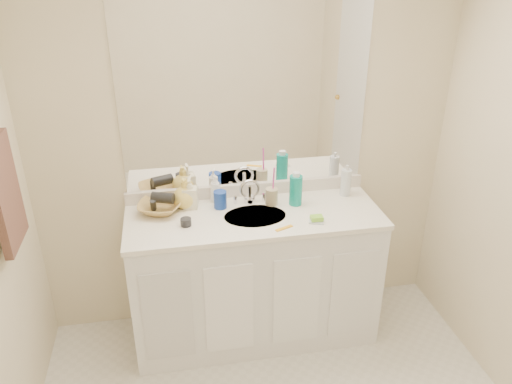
{
  "coord_description": "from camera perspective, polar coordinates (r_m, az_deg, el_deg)",
  "views": [
    {
      "loc": [
        -0.48,
        -1.54,
        2.29
      ],
      "look_at": [
        0.0,
        0.97,
        1.05
      ],
      "focal_mm": 35.0,
      "sensor_mm": 36.0,
      "label": 1
    }
  ],
  "objects": [
    {
      "name": "green_soap",
      "position": [
        2.89,
        6.95,
        -2.97
      ],
      "size": [
        0.07,
        0.05,
        0.03
      ],
      "primitive_type": "cube",
      "rotation": [
        0.0,
        0.0,
        -0.03
      ],
      "color": "#89D834",
      "rests_on": "soap_dish"
    },
    {
      "name": "tan_cup",
      "position": [
        3.06,
        1.79,
        -0.51
      ],
      "size": [
        0.09,
        0.09,
        0.1
      ],
      "primitive_type": "cylinder",
      "rotation": [
        0.0,
        0.0,
        0.28
      ],
      "color": "tan",
      "rests_on": "countertop"
    },
    {
      "name": "soap_bottle_cream",
      "position": [
        3.03,
        -7.55,
        -0.08
      ],
      "size": [
        0.1,
        0.1,
        0.19
      ],
      "primitive_type": "imported",
      "rotation": [
        0.0,
        0.0,
        -0.16
      ],
      "color": "#FCF4CD",
      "rests_on": "countertop"
    },
    {
      "name": "mouthwash_bottle",
      "position": [
        3.05,
        4.56,
        0.2
      ],
      "size": [
        0.1,
        0.1,
        0.19
      ],
      "primitive_type": "cylinder",
      "rotation": [
        0.0,
        0.0,
        0.33
      ],
      "color": "#0C9586",
      "rests_on": "countertop"
    },
    {
      "name": "countertop",
      "position": [
        2.97,
        -0.18,
        -2.8
      ],
      "size": [
        1.52,
        0.57,
        0.03
      ],
      "primitive_type": "cube",
      "color": "white",
      "rests_on": "vanity_cabinet"
    },
    {
      "name": "blue_mug",
      "position": [
        3.02,
        -4.11,
        -0.88
      ],
      "size": [
        0.09,
        0.09,
        0.11
      ],
      "primitive_type": "cylinder",
      "rotation": [
        0.0,
        0.0,
        0.17
      ],
      "color": "#173CA4",
      "rests_on": "countertop"
    },
    {
      "name": "soap_bottle_yellow",
      "position": [
        3.04,
        -8.14,
        -0.11
      ],
      "size": [
        0.16,
        0.16,
        0.19
      ],
      "primitive_type": "imported",
      "rotation": [
        0.0,
        0.0,
        -0.13
      ],
      "color": "#F7D860",
      "rests_on": "countertop"
    },
    {
      "name": "hand_towel",
      "position": [
        2.65,
        -26.7,
        -0.15
      ],
      "size": [
        0.04,
        0.32,
        0.55
      ],
      "primitive_type": "cube",
      "color": "#3E2821",
      "rests_on": "towel_ring"
    },
    {
      "name": "toothbrush",
      "position": [
        3.02,
        2.01,
        1.18
      ],
      "size": [
        0.01,
        0.04,
        0.2
      ],
      "primitive_type": "cylinder",
      "rotation": [
        0.14,
        0.0,
        0.07
      ],
      "color": "#E93DAC",
      "rests_on": "tan_cup"
    },
    {
      "name": "soap_bottle_white",
      "position": [
        3.09,
        -4.69,
        0.4
      ],
      "size": [
        0.09,
        0.09,
        0.17
      ],
      "primitive_type": "imported",
      "rotation": [
        0.0,
        0.0,
        0.43
      ],
      "color": "white",
      "rests_on": "countertop"
    },
    {
      "name": "backsplash",
      "position": [
        3.17,
        -1.04,
        0.29
      ],
      "size": [
        1.52,
        0.03,
        0.08
      ],
      "primitive_type": "cube",
      "color": "white",
      "rests_on": "countertop"
    },
    {
      "name": "faucet",
      "position": [
        3.08,
        -0.73,
        -0.25
      ],
      "size": [
        0.02,
        0.02,
        0.11
      ],
      "primitive_type": "cylinder",
      "color": "silver",
      "rests_on": "countertop"
    },
    {
      "name": "orange_comb",
      "position": [
        2.82,
        3.23,
        -4.14
      ],
      "size": [
        0.11,
        0.06,
        0.0
      ],
      "primitive_type": "cube",
      "rotation": [
        0.0,
        0.0,
        0.39
      ],
      "color": "#FFAD1A",
      "rests_on": "countertop"
    },
    {
      "name": "mirror",
      "position": [
        2.96,
        -1.17,
        11.6
      ],
      "size": [
        1.48,
        0.01,
        1.2
      ],
      "primitive_type": "cube",
      "color": "white",
      "rests_on": "wall_back"
    },
    {
      "name": "clear_pump_bottle",
      "position": [
        3.21,
        10.22,
        1.08
      ],
      "size": [
        0.07,
        0.07,
        0.17
      ],
      "primitive_type": "cylinder",
      "rotation": [
        0.0,
        0.0,
        -0.08
      ],
      "color": "silver",
      "rests_on": "countertop"
    },
    {
      "name": "wall_back",
      "position": [
        3.08,
        -1.13,
        5.11
      ],
      "size": [
        2.6,
        0.02,
        2.4
      ],
      "primitive_type": "cube",
      "color": "beige",
      "rests_on": "floor"
    },
    {
      "name": "sink_basin",
      "position": [
        2.95,
        -0.11,
        -2.93
      ],
      "size": [
        0.37,
        0.37,
        0.02
      ],
      "primitive_type": "cylinder",
      "color": "#B4AB9E",
      "rests_on": "countertop"
    },
    {
      "name": "vanity_cabinet",
      "position": [
        3.2,
        -0.17,
        -9.72
      ],
      "size": [
        1.5,
        0.55,
        0.85
      ],
      "primitive_type": "cube",
      "color": "white",
      "rests_on": "floor"
    },
    {
      "name": "dark_jar",
      "position": [
        2.86,
        -8.01,
        -3.42
      ],
      "size": [
        0.08,
        0.08,
        0.04
      ],
      "primitive_type": "cylinder",
      "rotation": [
        0.0,
        0.0,
        0.4
      ],
      "color": "black",
      "rests_on": "countertop"
    },
    {
      "name": "hair_dryer",
      "position": [
        3.01,
        -10.6,
        -0.65
      ],
      "size": [
        0.15,
        0.11,
        0.07
      ],
      "primitive_type": "cylinder",
      "rotation": [
        0.0,
        1.57,
        -0.36
      ],
      "color": "black",
      "rests_on": "wicker_basket"
    },
    {
      "name": "soap_dish",
      "position": [
        2.9,
        6.93,
        -3.3
      ],
      "size": [
        0.1,
        0.09,
        0.01
      ],
      "primitive_type": "cube",
      "rotation": [
        0.0,
        0.0,
        -0.32
      ],
      "color": "silver",
      "rests_on": "countertop"
    },
    {
      "name": "wicker_basket",
      "position": [
        3.03,
        -10.88,
        -1.68
      ],
      "size": [
        0.32,
        0.32,
        0.06
      ],
      "primitive_type": "imported",
      "rotation": [
        0.0,
        0.0,
        -0.28
      ],
      "color": "#B08947",
      "rests_on": "countertop"
    }
  ]
}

